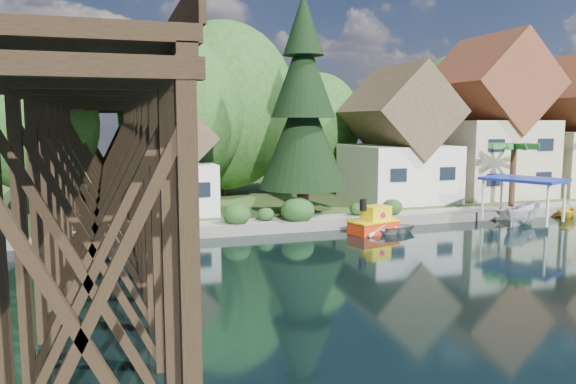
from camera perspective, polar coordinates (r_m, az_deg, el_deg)
name	(u,v)px	position (r m, az deg, el deg)	size (l,w,h in m)	color
ground	(426,256)	(30.22, 13.80, -6.32)	(140.00, 140.00, 0.00)	black
bank	(259,183)	(61.36, -2.93, 0.96)	(140.00, 52.00, 0.50)	#31491D
seawall	(414,220)	(38.89, 12.72, -2.80)	(60.00, 0.40, 0.62)	slate
promenade	(430,212)	(40.97, 14.23, -2.03)	(50.00, 2.60, 0.06)	gray
trestle_bridge	(99,153)	(30.22, -18.66, 3.77)	(4.12, 44.18, 9.30)	black
house_left	(398,143)	(46.79, 11.12, 4.87)	(7.64, 8.64, 11.02)	white
house_center	(488,127)	(52.08, 19.65, 6.22)	(8.65, 9.18, 13.89)	#C0B896
house_right	(575,134)	(57.62, 27.11, 5.27)	(8.15, 8.64, 12.45)	beige
shed	(178,166)	(39.87, -11.16, 2.58)	(5.09, 5.40, 7.85)	white
bg_trees	(307,117)	(49.09, 1.98, 7.61)	(49.90, 13.30, 10.57)	#382314
shrubs	(288,210)	(36.40, -0.04, -1.84)	(15.76, 2.47, 1.70)	#1C4519
conifer	(303,110)	(38.54, 1.55, 8.34)	(6.09, 6.09, 14.98)	#382314
palm_tree	(514,148)	(45.26, 21.99, 4.16)	(4.49, 4.49, 5.10)	#382314
tugboat	(374,222)	(35.54, 8.74, -3.06)	(3.45, 2.52, 2.24)	red
boat_white_a	(384,226)	(35.79, 9.75, -3.39)	(2.99, 4.19, 0.87)	silver
boat_canopy	(523,205)	(41.00, 22.74, -1.19)	(5.23, 5.93, 3.18)	silver
boat_yellow	(568,209)	(45.31, 26.56, -1.51)	(2.22, 2.57, 1.36)	yellow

